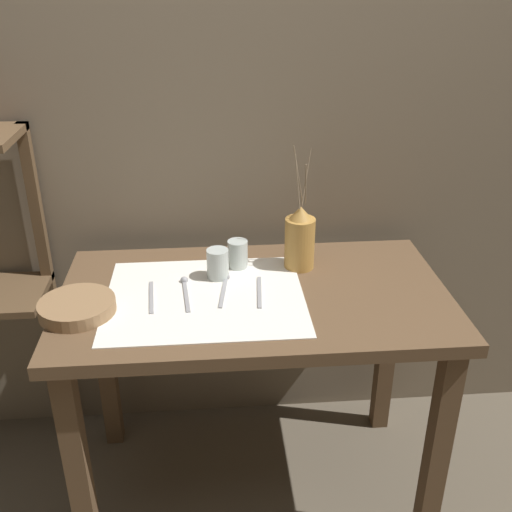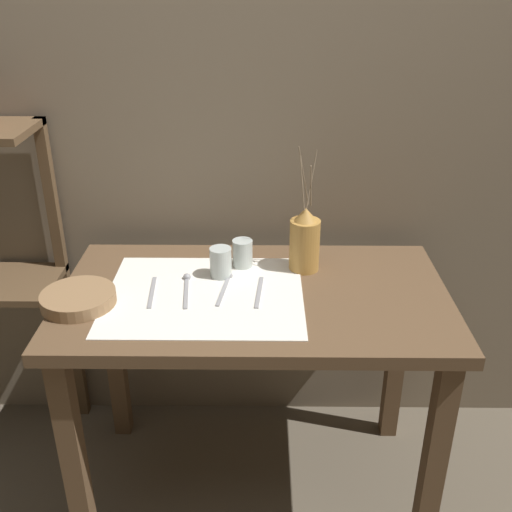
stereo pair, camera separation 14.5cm
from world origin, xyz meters
name	(u,v)px [view 2 (the right image)]	position (x,y,z in m)	size (l,w,h in m)	color
ground_plane	(255,482)	(0.00, 0.00, 0.00)	(12.00, 12.00, 0.00)	brown
stone_wall_back	(256,119)	(0.00, 0.44, 1.20)	(7.00, 0.06, 2.40)	#7A6B56
wooden_table	(254,326)	(0.00, 0.00, 0.66)	(1.16, 0.66, 0.78)	brown
linen_cloth	(205,295)	(-0.15, -0.02, 0.79)	(0.58, 0.48, 0.00)	white
pitcher_with_flowers	(305,241)	(0.16, 0.15, 0.88)	(0.10, 0.10, 0.40)	#B7843D
wooden_bowl	(78,299)	(-0.50, -0.08, 0.80)	(0.21, 0.21, 0.04)	#8E6B47
glass_tumbler_near	(221,262)	(-0.11, 0.10, 0.83)	(0.07, 0.07, 0.09)	#B7C1BC
glass_tumbler_far	(243,253)	(-0.04, 0.17, 0.83)	(0.06, 0.06, 0.09)	#B7C1BC
fork_outer	(152,292)	(-0.30, -0.01, 0.79)	(0.03, 0.19, 0.00)	#939399
spoon_outer	(187,283)	(-0.21, 0.04, 0.79)	(0.03, 0.20, 0.02)	#939399
spoon_inner	(227,281)	(-0.09, 0.05, 0.79)	(0.04, 0.20, 0.02)	#939399
knife_center	(259,292)	(0.01, -0.01, 0.79)	(0.03, 0.19, 0.00)	#939399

